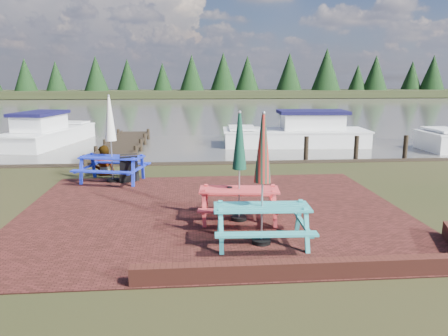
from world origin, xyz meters
TOP-DOWN VIEW (x-y plane):
  - ground at (0.00, 0.00)m, footprint 120.00×120.00m
  - paving at (0.00, 1.00)m, footprint 9.00×7.50m
  - brick_wall at (2.15, -2.42)m, footprint 6.21×1.79m
  - water at (0.00, 37.00)m, footprint 120.00×60.00m
  - far_treeline at (0.00, 66.00)m, footprint 120.00×10.00m
  - picnic_table_teal at (0.79, -1.10)m, footprint 1.86×1.67m
  - picnic_table_red at (0.53, 0.32)m, footprint 1.87×1.70m
  - picnic_table_blue at (-2.86, 4.30)m, footprint 2.23×2.08m
  - chalkboard at (-2.35, 4.20)m, footprint 0.56×0.65m
  - jetty at (-3.50, 11.28)m, footprint 1.76×9.08m
  - boat_jetty at (-7.57, 13.55)m, footprint 3.42×6.74m
  - boat_near at (4.89, 12.21)m, footprint 7.20×2.91m
  - person at (-3.31, 5.38)m, footprint 0.77×0.58m

SIDE VIEW (x-z plane):
  - ground at x=0.00m, z-range 0.00..0.00m
  - water at x=0.00m, z-range -0.01..0.01m
  - paving at x=0.00m, z-range 0.00..0.02m
  - jetty at x=-3.50m, z-range -0.39..0.61m
  - brick_wall at x=2.15m, z-range 0.00..0.30m
  - boat_jetty at x=-7.57m, z-range -0.57..1.29m
  - boat_near at x=4.89m, z-range -0.58..1.33m
  - chalkboard at x=-2.35m, z-range 0.01..0.86m
  - picnic_table_red at x=0.53m, z-range -0.36..2.04m
  - picnic_table_teal at x=0.79m, z-range -0.37..2.12m
  - picnic_table_blue at x=-2.86m, z-range -0.39..2.21m
  - person at x=-3.31m, z-range 0.00..1.92m
  - far_treeline at x=0.00m, z-range -0.77..7.33m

